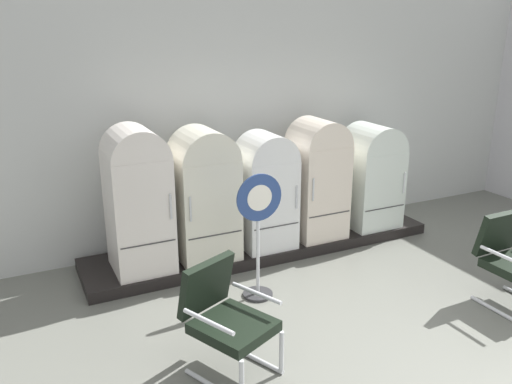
% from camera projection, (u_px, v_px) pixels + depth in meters
% --- Properties ---
extents(back_wall, '(11.76, 0.12, 3.22)m').
position_uv_depth(back_wall, '(242.00, 116.00, 6.81)').
color(back_wall, silver).
rests_on(back_wall, ground).
extents(display_plinth, '(4.50, 0.95, 0.13)m').
position_uv_depth(display_plinth, '(263.00, 245.00, 6.75)').
color(display_plinth, black).
rests_on(display_plinth, ground).
extents(refrigerator_0, '(0.64, 0.70, 1.62)m').
position_uv_depth(refrigerator_0, '(138.00, 195.00, 5.73)').
color(refrigerator_0, silver).
rests_on(refrigerator_0, display_plinth).
extents(refrigerator_1, '(0.69, 0.68, 1.54)m').
position_uv_depth(refrigerator_1, '(204.00, 191.00, 6.05)').
color(refrigerator_1, silver).
rests_on(refrigerator_1, display_plinth).
extents(refrigerator_2, '(0.64, 0.61, 1.42)m').
position_uv_depth(refrigerator_2, '(266.00, 188.00, 6.36)').
color(refrigerator_2, white).
rests_on(refrigerator_2, display_plinth).
extents(refrigerator_3, '(0.64, 0.65, 1.52)m').
position_uv_depth(refrigerator_3, '(317.00, 175.00, 6.67)').
color(refrigerator_3, silver).
rests_on(refrigerator_3, display_plinth).
extents(refrigerator_4, '(0.68, 0.69, 1.38)m').
position_uv_depth(refrigerator_4, '(371.00, 173.00, 7.07)').
color(refrigerator_4, silver).
rests_on(refrigerator_4, display_plinth).
extents(armchair_left, '(0.79, 0.86, 0.95)m').
position_uv_depth(armchair_left, '(225.00, 314.00, 4.28)').
color(armchair_left, silver).
rests_on(armchair_left, ground).
extents(sign_stand, '(0.49, 0.32, 1.36)m').
position_uv_depth(sign_stand, '(259.00, 237.00, 5.41)').
color(sign_stand, '#2D2D30').
rests_on(sign_stand, ground).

